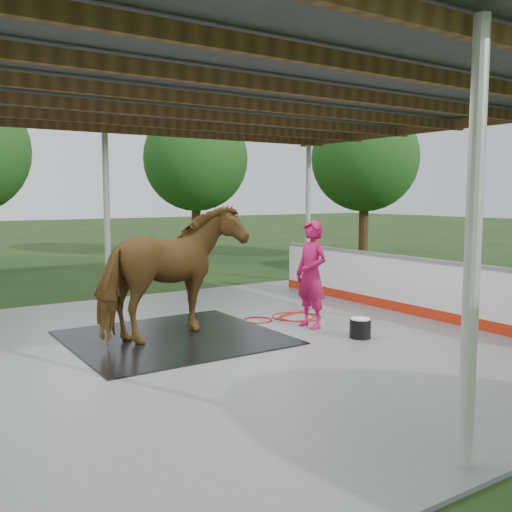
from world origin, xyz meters
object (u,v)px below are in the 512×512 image
handler (311,274)px  wash_bucket (360,328)px  dasher_board (411,287)px  horse (173,271)px

handler → wash_bucket: size_ratio=5.42×
dasher_board → wash_bucket: 2.42m
dasher_board → horse: horse is taller
wash_bucket → dasher_board: bearing=21.7°
dasher_board → wash_bucket: (-2.22, -0.88, -0.37)m
dasher_board → wash_bucket: bearing=-158.3°
dasher_board → handler: 2.46m
horse → wash_bucket: 3.26m
horse → handler: (2.41, -0.64, -0.16)m
dasher_board → horse: 4.93m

